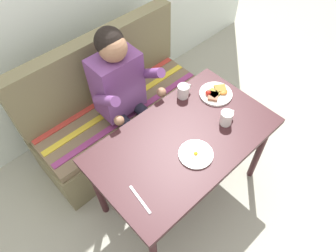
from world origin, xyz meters
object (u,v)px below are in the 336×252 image
object	(u,v)px
person	(124,90)
plate_breakfast	(216,93)
table	(184,146)
coffee_mug_second	(227,118)
plate_eggs	(196,154)
couch	(118,113)
knife	(140,199)
coffee_mug	(183,91)

from	to	relation	value
person	plate_breakfast	size ratio (longest dim) A/B	5.22
table	plate_breakfast	size ratio (longest dim) A/B	5.17
person	coffee_mug_second	bearing A→B (deg)	-65.77
table	plate_eggs	distance (m)	0.17
couch	plate_eggs	size ratio (longest dim) A/B	6.83
knife	plate_breakfast	bearing A→B (deg)	21.63
table	coffee_mug_second	bearing A→B (deg)	-18.06
table	coffee_mug	size ratio (longest dim) A/B	10.17
coffee_mug	knife	bearing A→B (deg)	-151.70
table	plate_eggs	world-z (taller)	plate_eggs
table	person	bearing A→B (deg)	91.83
plate_breakfast	person	bearing A→B (deg)	133.68
person	plate_breakfast	distance (m)	0.65
table	coffee_mug_second	xyz separation A→B (m)	(0.29, -0.09, 0.13)
plate_breakfast	coffee_mug_second	size ratio (longest dim) A/B	1.97
couch	coffee_mug	xyz separation A→B (m)	(0.26, -0.50, 0.45)
plate_breakfast	coffee_mug_second	world-z (taller)	coffee_mug_second
couch	person	world-z (taller)	person
knife	person	bearing A→B (deg)	64.31
couch	knife	xyz separation A→B (m)	(-0.47, -0.89, 0.40)
person	plate_eggs	size ratio (longest dim) A/B	5.75
couch	coffee_mug	world-z (taller)	couch
person	coffee_mug	bearing A→B (deg)	-49.35
table	couch	bearing A→B (deg)	90.00
person	couch	bearing A→B (deg)	83.85
knife	coffee_mug	bearing A→B (deg)	34.90
table	person	xyz separation A→B (m)	(-0.02, 0.59, 0.09)
table	coffee_mug	xyz separation A→B (m)	(0.26, 0.27, 0.13)
person	coffee_mug	distance (m)	0.43
person	coffee_mug_second	world-z (taller)	person
plate_breakfast	coffee_mug	size ratio (longest dim) A/B	1.97
couch	coffee_mug_second	xyz separation A→B (m)	(0.29, -0.86, 0.45)
coffee_mug	table	bearing A→B (deg)	-133.97
couch	plate_eggs	world-z (taller)	couch
couch	knife	bearing A→B (deg)	-117.87
table	plate_breakfast	distance (m)	0.46
couch	person	bearing A→B (deg)	-96.15
table	plate_breakfast	world-z (taller)	plate_breakfast
coffee_mug	coffee_mug_second	size ratio (longest dim) A/B	1.00
couch	coffee_mug	size ratio (longest dim) A/B	12.20
couch	plate_eggs	bearing A→B (deg)	-92.32
couch	coffee_mug	bearing A→B (deg)	-62.58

